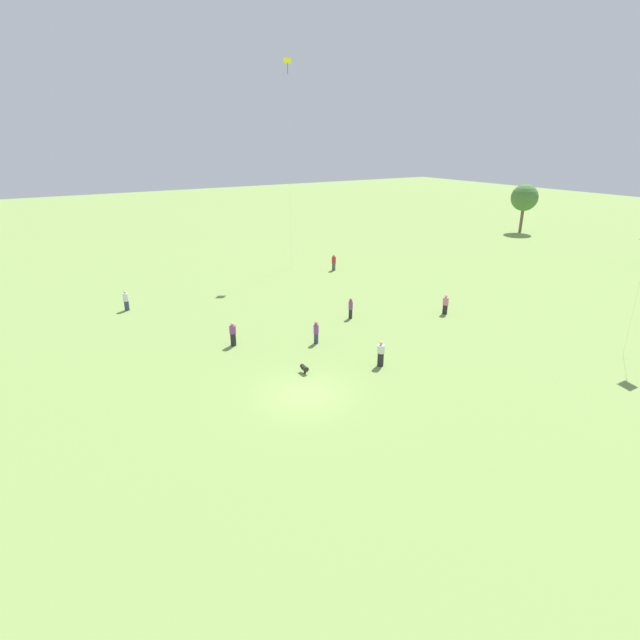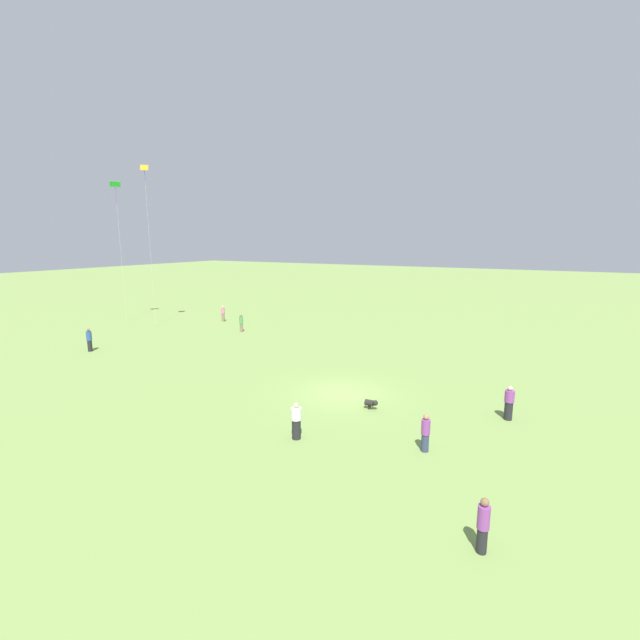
{
  "view_description": "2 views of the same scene",
  "coord_description": "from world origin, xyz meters",
  "px_view_note": "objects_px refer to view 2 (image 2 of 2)",
  "views": [
    {
      "loc": [
        22.23,
        -12.7,
        14.03
      ],
      "look_at": [
        0.88,
        0.54,
        4.76
      ],
      "focal_mm": 28.0,
      "sensor_mm": 36.0,
      "label": 1
    },
    {
      "loc": [
        -10.25,
        21.38,
        8.81
      ],
      "look_at": [
        -1.5,
        5.38,
        5.39
      ],
      "focal_mm": 24.0,
      "sensor_mm": 36.0,
      "label": 2
    }
  ],
  "objects_px": {
    "person_0": "(509,403)",
    "dog_0": "(371,403)",
    "kite_0": "(145,180)",
    "person_1": "(89,340)",
    "person_8": "(241,323)",
    "person_5": "(483,525)",
    "person_7": "(223,314)",
    "person_3": "(425,433)",
    "kite_1": "(115,190)",
    "person_2": "(296,421)"
  },
  "relations": [
    {
      "from": "person_3",
      "to": "kite_1",
      "type": "distance_m",
      "value": 40.83
    },
    {
      "from": "kite_0",
      "to": "dog_0",
      "type": "bearing_deg",
      "value": -16.9
    },
    {
      "from": "person_7",
      "to": "dog_0",
      "type": "bearing_deg",
      "value": 149.03
    },
    {
      "from": "kite_1",
      "to": "person_0",
      "type": "bearing_deg",
      "value": 160.84
    },
    {
      "from": "kite_0",
      "to": "kite_1",
      "type": "height_order",
      "value": "kite_0"
    },
    {
      "from": "dog_0",
      "to": "kite_1",
      "type": "bearing_deg",
      "value": -108.13
    },
    {
      "from": "kite_0",
      "to": "person_7",
      "type": "bearing_deg",
      "value": 56.0
    },
    {
      "from": "person_7",
      "to": "dog_0",
      "type": "distance_m",
      "value": 28.05
    },
    {
      "from": "person_5",
      "to": "kite_0",
      "type": "relative_size",
      "value": 0.11
    },
    {
      "from": "person_2",
      "to": "kite_1",
      "type": "relative_size",
      "value": 0.12
    },
    {
      "from": "person_2",
      "to": "dog_0",
      "type": "bearing_deg",
      "value": 122.59
    },
    {
      "from": "person_1",
      "to": "kite_0",
      "type": "relative_size",
      "value": 0.12
    },
    {
      "from": "person_0",
      "to": "person_1",
      "type": "relative_size",
      "value": 0.94
    },
    {
      "from": "person_1",
      "to": "kite_1",
      "type": "bearing_deg",
      "value": 91.25
    },
    {
      "from": "person_0",
      "to": "person_7",
      "type": "height_order",
      "value": "person_0"
    },
    {
      "from": "person_0",
      "to": "person_7",
      "type": "bearing_deg",
      "value": -130.91
    },
    {
      "from": "person_5",
      "to": "person_7",
      "type": "xyz_separation_m",
      "value": [
        30.24,
        -23.56,
        0.01
      ]
    },
    {
      "from": "person_7",
      "to": "dog_0",
      "type": "relative_size",
      "value": 2.48
    },
    {
      "from": "person_8",
      "to": "kite_0",
      "type": "height_order",
      "value": "kite_0"
    },
    {
      "from": "person_1",
      "to": "person_8",
      "type": "relative_size",
      "value": 1.06
    },
    {
      "from": "person_3",
      "to": "dog_0",
      "type": "xyz_separation_m",
      "value": [
        3.7,
        -3.15,
        -0.47
      ]
    },
    {
      "from": "person_8",
      "to": "kite_0",
      "type": "distance_m",
      "value": 16.63
    },
    {
      "from": "person_7",
      "to": "dog_0",
      "type": "xyz_separation_m",
      "value": [
        -23.52,
        15.27,
        -0.51
      ]
    },
    {
      "from": "person_7",
      "to": "person_3",
      "type": "bearing_deg",
      "value": 147.94
    },
    {
      "from": "person_2",
      "to": "person_5",
      "type": "bearing_deg",
      "value": 29.37
    },
    {
      "from": "person_8",
      "to": "person_5",
      "type": "bearing_deg",
      "value": 15.89
    },
    {
      "from": "person_0",
      "to": "dog_0",
      "type": "relative_size",
      "value": 2.5
    },
    {
      "from": "person_1",
      "to": "kite_1",
      "type": "relative_size",
      "value": 0.13
    },
    {
      "from": "person_1",
      "to": "person_3",
      "type": "height_order",
      "value": "person_1"
    },
    {
      "from": "person_1",
      "to": "person_3",
      "type": "xyz_separation_m",
      "value": [
        -28.01,
        3.49,
        -0.1
      ]
    },
    {
      "from": "person_5",
      "to": "person_3",
      "type": "bearing_deg",
      "value": 108.33
    },
    {
      "from": "kite_0",
      "to": "kite_1",
      "type": "relative_size",
      "value": 1.08
    },
    {
      "from": "person_1",
      "to": "person_8",
      "type": "height_order",
      "value": "person_1"
    },
    {
      "from": "person_0",
      "to": "person_5",
      "type": "height_order",
      "value": "person_0"
    },
    {
      "from": "person_0",
      "to": "person_7",
      "type": "relative_size",
      "value": 1.01
    },
    {
      "from": "person_1",
      "to": "person_2",
      "type": "distance_m",
      "value": 23.19
    },
    {
      "from": "person_8",
      "to": "kite_1",
      "type": "bearing_deg",
      "value": -117.44
    },
    {
      "from": "person_0",
      "to": "person_3",
      "type": "xyz_separation_m",
      "value": [
        2.76,
        5.22,
        -0.03
      ]
    },
    {
      "from": "person_3",
      "to": "kite_0",
      "type": "height_order",
      "value": "kite_0"
    },
    {
      "from": "person_0",
      "to": "person_3",
      "type": "relative_size",
      "value": 1.05
    },
    {
      "from": "person_3",
      "to": "person_8",
      "type": "relative_size",
      "value": 0.94
    },
    {
      "from": "person_1",
      "to": "person_7",
      "type": "relative_size",
      "value": 1.08
    },
    {
      "from": "kite_0",
      "to": "dog_0",
      "type": "distance_m",
      "value": 32.52
    },
    {
      "from": "person_0",
      "to": "kite_0",
      "type": "relative_size",
      "value": 0.11
    },
    {
      "from": "person_1",
      "to": "person_5",
      "type": "relative_size",
      "value": 1.1
    },
    {
      "from": "person_1",
      "to": "person_5",
      "type": "height_order",
      "value": "person_1"
    },
    {
      "from": "kite_0",
      "to": "person_5",
      "type": "bearing_deg",
      "value": -25.21
    },
    {
      "from": "person_2",
      "to": "kite_1",
      "type": "xyz_separation_m",
      "value": [
        30.98,
        -14.82,
        13.05
      ]
    },
    {
      "from": "person_1",
      "to": "person_8",
      "type": "xyz_separation_m",
      "value": [
        -5.96,
        -11.65,
        -0.04
      ]
    },
    {
      "from": "person_7",
      "to": "kite_0",
      "type": "relative_size",
      "value": 0.11
    }
  ]
}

